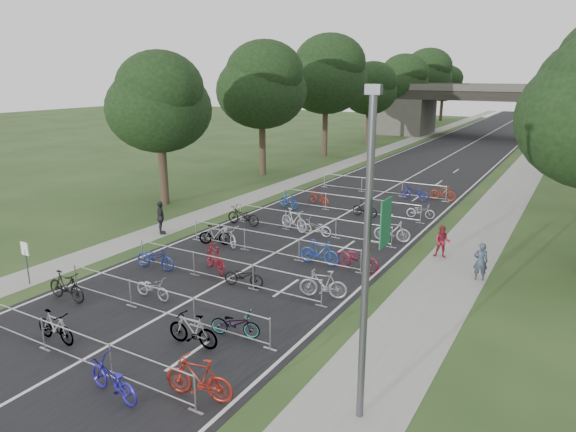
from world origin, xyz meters
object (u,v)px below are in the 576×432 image
Objects in this scene: bike_1 at (55,327)px; overpass_bridge at (485,111)px; pedestrian_b at (442,242)px; lamppost at (368,258)px; pedestrian_c at (161,218)px; pedestrian_a at (481,262)px; park_sign at (26,255)px; bike_2 at (113,380)px.

overpass_bridge is at bearing -0.61° from bike_1.
pedestrian_b is at bearing -81.93° from overpass_bridge.
pedestrian_c is (-15.26, 8.86, -3.37)m from lamppost.
lamppost is 11.42m from pedestrian_a.
overpass_bridge is at bearing 83.74° from park_sign.
lamppost reaches higher than pedestrian_c.
pedestrian_a is at bearing 160.58° from bike_2.
pedestrian_b reaches higher than bike_1.
lamppost is at bearing -91.43° from pedestrian_b.
overpass_bridge reaches higher than bike_1.
park_sign is 18.27m from pedestrian_b.
bike_1 is (5.14, -2.48, -0.74)m from park_sign.
bike_2 is 1.30× the size of pedestrian_b.
pedestrian_a is at bearing 85.42° from lamppost.
pedestrian_a is (10.86, 12.32, 0.29)m from bike_1.
bike_2 is 1.23× the size of pedestrian_a.
park_sign is at bearing -96.26° from overpass_bridge.
lamppost is 5.01× the size of pedestrian_a.
bike_2 is 1.10× the size of pedestrian_c.
bike_1 is at bearing 29.33° from pedestrian_a.
park_sign is at bearing 176.22° from lamppost.
bike_2 is (-6.06, -2.61, -3.75)m from lamppost.
lamppost is 5.30× the size of pedestrian_b.
pedestrian_c reaches higher than bike_1.
pedestrian_b is at bearing 40.33° from park_sign.
pedestrian_c is at bearing -97.29° from overpass_bridge.
bike_1 is at bearing -91.48° from overpass_bridge.
park_sign is (-15.13, 1.00, -3.01)m from lamppost.
bike_2 is 14.71m from pedestrian_c.
bike_2 is (2.27, -65.61, -3.00)m from overpass_bridge.
lamppost is 13.34m from pedestrian_b.
park_sign is 1.04× the size of bike_1.
lamppost is at bearing -169.69° from pedestrian_c.
lamppost reaches higher than bike_2.
overpass_bridge reaches higher than pedestrian_a.
pedestrian_a is (9.20, -52.15, -2.71)m from overpass_bridge.
park_sign is at bearing 131.39° from pedestrian_c.
overpass_bridge is 53.03m from pedestrian_a.
bike_1 is at bearing -98.19° from bike_2.
pedestrian_c is at bearing -133.43° from bike_2.
park_sign is (-6.80, -62.00, -2.27)m from overpass_bridge.
bike_1 is at bearing -25.73° from park_sign.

